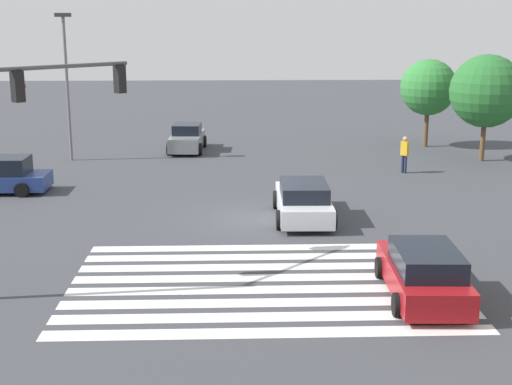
{
  "coord_description": "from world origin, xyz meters",
  "views": [
    {
      "loc": [
        -0.88,
        -26.13,
        7.4
      ],
      "look_at": [
        0.0,
        0.0,
        1.05
      ],
      "focal_mm": 50.0,
      "sensor_mm": 36.0,
      "label": 1
    }
  ],
  "objects_px": {
    "car_1": "(303,201)",
    "tree_corner_a": "(486,91)",
    "street_light_pole_b": "(66,73)",
    "pedestrian": "(405,152)",
    "car_0": "(423,273)",
    "traffic_signal_mast": "(20,128)",
    "car_3": "(187,139)",
    "tree_corner_b": "(428,87)"
  },
  "relations": [
    {
      "from": "traffic_signal_mast",
      "to": "car_0",
      "type": "bearing_deg",
      "value": -51.9
    },
    {
      "from": "car_0",
      "to": "street_light_pole_b",
      "type": "bearing_deg",
      "value": 37.11
    },
    {
      "from": "car_0",
      "to": "tree_corner_a",
      "type": "xyz_separation_m",
      "value": [
        8.25,
        19.14,
        3.03
      ]
    },
    {
      "from": "car_0",
      "to": "pedestrian",
      "type": "relative_size",
      "value": 2.52
    },
    {
      "from": "traffic_signal_mast",
      "to": "pedestrian",
      "type": "bearing_deg",
      "value": 1.13
    },
    {
      "from": "car_3",
      "to": "car_1",
      "type": "bearing_deg",
      "value": 23.01
    },
    {
      "from": "pedestrian",
      "to": "tree_corner_b",
      "type": "distance_m",
      "value": 8.46
    },
    {
      "from": "tree_corner_a",
      "to": "tree_corner_b",
      "type": "xyz_separation_m",
      "value": [
        -1.86,
        4.5,
        -0.21
      ]
    },
    {
      "from": "car_1",
      "to": "tree_corner_a",
      "type": "distance_m",
      "value": 15.77
    },
    {
      "from": "traffic_signal_mast",
      "to": "pedestrian",
      "type": "distance_m",
      "value": 20.88
    },
    {
      "from": "street_light_pole_b",
      "to": "pedestrian",
      "type": "bearing_deg",
      "value": -12.67
    },
    {
      "from": "car_3",
      "to": "pedestrian",
      "type": "height_order",
      "value": "pedestrian"
    },
    {
      "from": "street_light_pole_b",
      "to": "tree_corner_a",
      "type": "bearing_deg",
      "value": -2.31
    },
    {
      "from": "traffic_signal_mast",
      "to": "tree_corner_a",
      "type": "relative_size",
      "value": 1.13
    },
    {
      "from": "car_0",
      "to": "tree_corner_b",
      "type": "relative_size",
      "value": 0.89
    },
    {
      "from": "street_light_pole_b",
      "to": "tree_corner_b",
      "type": "height_order",
      "value": "street_light_pole_b"
    },
    {
      "from": "street_light_pole_b",
      "to": "tree_corner_a",
      "type": "xyz_separation_m",
      "value": [
        22.12,
        -0.89,
        -0.93
      ]
    },
    {
      "from": "car_3",
      "to": "tree_corner_b",
      "type": "bearing_deg",
      "value": 97.03
    },
    {
      "from": "traffic_signal_mast",
      "to": "street_light_pole_b",
      "type": "distance_m",
      "value": 18.94
    },
    {
      "from": "traffic_signal_mast",
      "to": "tree_corner_b",
      "type": "xyz_separation_m",
      "value": [
        17.34,
        22.32,
        -1.0
      ]
    },
    {
      "from": "traffic_signal_mast",
      "to": "tree_corner_b",
      "type": "relative_size",
      "value": 1.23
    },
    {
      "from": "car_3",
      "to": "street_light_pole_b",
      "type": "xyz_separation_m",
      "value": [
        -6.08,
        -2.64,
        3.94
      ]
    },
    {
      "from": "pedestrian",
      "to": "traffic_signal_mast",
      "type": "bearing_deg",
      "value": -0.95
    },
    {
      "from": "tree_corner_a",
      "to": "traffic_signal_mast",
      "type": "bearing_deg",
      "value": -137.14
    },
    {
      "from": "car_1",
      "to": "traffic_signal_mast",
      "type": "bearing_deg",
      "value": 129.33
    },
    {
      "from": "car_1",
      "to": "car_0",
      "type": "bearing_deg",
      "value": -161.63
    },
    {
      "from": "car_3",
      "to": "tree_corner_b",
      "type": "xyz_separation_m",
      "value": [
        14.18,
        0.96,
        2.81
      ]
    },
    {
      "from": "tree_corner_a",
      "to": "car_3",
      "type": "bearing_deg",
      "value": 167.56
    },
    {
      "from": "car_3",
      "to": "tree_corner_b",
      "type": "distance_m",
      "value": 14.49
    },
    {
      "from": "tree_corner_a",
      "to": "pedestrian",
      "type": "bearing_deg",
      "value": -148.88
    },
    {
      "from": "car_3",
      "to": "traffic_signal_mast",
      "type": "bearing_deg",
      "value": -5.26
    },
    {
      "from": "pedestrian",
      "to": "street_light_pole_b",
      "type": "bearing_deg",
      "value": -59.75
    },
    {
      "from": "street_light_pole_b",
      "to": "car_0",
      "type": "bearing_deg",
      "value": -55.29
    },
    {
      "from": "traffic_signal_mast",
      "to": "street_light_pole_b",
      "type": "xyz_separation_m",
      "value": [
        -2.93,
        18.71,
        0.14
      ]
    },
    {
      "from": "traffic_signal_mast",
      "to": "tree_corner_a",
      "type": "height_order",
      "value": "traffic_signal_mast"
    },
    {
      "from": "tree_corner_a",
      "to": "tree_corner_b",
      "type": "relative_size",
      "value": 1.09
    },
    {
      "from": "traffic_signal_mast",
      "to": "pedestrian",
      "type": "xyz_separation_m",
      "value": [
        14.27,
        14.84,
        -3.49
      ]
    },
    {
      "from": "car_3",
      "to": "tree_corner_a",
      "type": "distance_m",
      "value": 16.7
    },
    {
      "from": "car_0",
      "to": "car_1",
      "type": "bearing_deg",
      "value": 19.7
    },
    {
      "from": "car_3",
      "to": "pedestrian",
      "type": "bearing_deg",
      "value": 62.78
    },
    {
      "from": "tree_corner_b",
      "to": "tree_corner_a",
      "type": "bearing_deg",
      "value": -67.59
    },
    {
      "from": "car_0",
      "to": "car_3",
      "type": "xyz_separation_m",
      "value": [
        -7.79,
        22.68,
        0.01
      ]
    }
  ]
}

